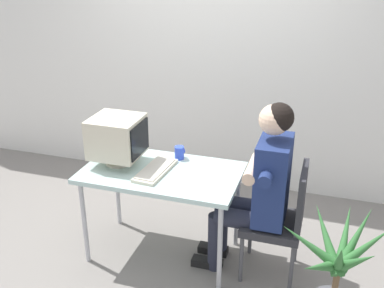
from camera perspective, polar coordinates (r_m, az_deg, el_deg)
name	(u,v)px	position (r m, az deg, el deg)	size (l,w,h in m)	color
ground_plane	(164,252)	(3.79, -3.57, -13.47)	(12.00, 12.00, 0.00)	gray
wall_back	(243,39)	(4.37, 6.46, 13.07)	(8.00, 0.10, 3.00)	silver
desk	(162,178)	(3.43, -3.85, -4.27)	(1.19, 0.68, 0.74)	#B7B7BC
crt_monitor	(117,137)	(3.46, -9.45, 0.88)	(0.38, 0.36, 0.38)	beige
keyboard	(155,170)	(3.38, -4.65, -3.31)	(0.21, 0.45, 0.03)	beige
office_chair	(282,217)	(3.36, 11.33, -9.01)	(0.42, 0.42, 0.90)	#4C4C51
person_seated	(260,184)	(3.25, 8.60, -4.99)	(0.67, 0.59, 1.35)	navy
potted_plant	(335,279)	(3.01, 17.72, -15.95)	(0.67, 0.69, 0.86)	#4C4C51
desk_mug	(179,152)	(3.56, -1.60, -1.08)	(0.07, 0.09, 0.10)	blue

